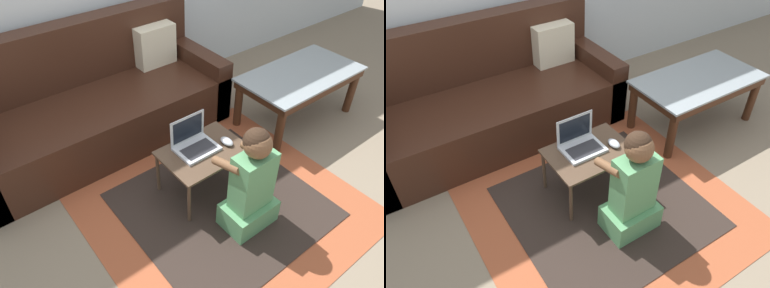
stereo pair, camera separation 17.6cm
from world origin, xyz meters
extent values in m
plane|color=#7F705B|center=(0.00, 0.00, 0.00)|extent=(16.00, 16.00, 0.00)
cube|color=#9E4C2D|center=(0.13, -0.15, 0.00)|extent=(1.80, 1.73, 0.01)
cube|color=#2D231E|center=(0.13, -0.15, 0.01)|extent=(1.30, 1.24, 0.00)
cube|color=#381E14|center=(-0.18, 1.06, 0.21)|extent=(2.15, 0.88, 0.42)
cube|color=#381E14|center=(-0.18, 1.40, 0.68)|extent=(2.15, 0.19, 0.51)
cube|color=#381E14|center=(0.82, 1.06, 0.28)|extent=(0.16, 0.88, 0.56)
cube|color=beige|center=(0.52, 1.23, 0.60)|extent=(0.36, 0.14, 0.36)
cube|color=gray|center=(1.37, 0.26, 0.46)|extent=(1.09, 0.59, 0.02)
cube|color=#422314|center=(1.37, 0.26, 0.42)|extent=(1.05, 0.57, 0.07)
cylinder|color=#422314|center=(0.88, 0.02, 0.23)|extent=(0.07, 0.07, 0.45)
cylinder|color=#422314|center=(1.86, 0.02, 0.23)|extent=(0.07, 0.07, 0.45)
cylinder|color=#422314|center=(0.88, 0.50, 0.23)|extent=(0.07, 0.07, 0.45)
cylinder|color=#422314|center=(1.86, 0.50, 0.23)|extent=(0.07, 0.07, 0.45)
cube|color=#4C3828|center=(0.13, 0.07, 0.36)|extent=(0.59, 0.42, 0.02)
cylinder|color=#4C3828|center=(-0.14, -0.12, 0.18)|extent=(0.02, 0.02, 0.35)
cylinder|color=#4C3828|center=(0.39, -0.12, 0.18)|extent=(0.02, 0.02, 0.35)
cylinder|color=#4C3828|center=(-0.14, 0.25, 0.18)|extent=(0.02, 0.02, 0.35)
cylinder|color=#4C3828|center=(0.39, 0.25, 0.18)|extent=(0.02, 0.02, 0.35)
cube|color=#B7BCC6|center=(0.09, 0.11, 0.38)|extent=(0.29, 0.22, 0.02)
cube|color=#28282D|center=(0.09, 0.09, 0.39)|extent=(0.23, 0.13, 0.00)
cube|color=#B7BCC6|center=(0.09, 0.21, 0.49)|extent=(0.29, 0.01, 0.21)
cube|color=black|center=(0.09, 0.21, 0.49)|extent=(0.25, 0.00, 0.17)
ellipsoid|color=#B2B7C1|center=(0.30, 0.03, 0.39)|extent=(0.07, 0.11, 0.04)
cube|color=#518E5B|center=(0.16, -0.36, 0.09)|extent=(0.35, 0.24, 0.19)
cube|color=#518E5B|center=(0.16, -0.36, 0.40)|extent=(0.26, 0.16, 0.42)
sphere|color=brown|center=(0.16, -0.36, 0.69)|extent=(0.17, 0.17, 0.17)
sphere|color=black|center=(0.16, -0.35, 0.71)|extent=(0.17, 0.17, 0.17)
cylinder|color=brown|center=(0.04, -0.25, 0.52)|extent=(0.06, 0.24, 0.13)
cylinder|color=brown|center=(0.29, -0.25, 0.52)|extent=(0.06, 0.24, 0.13)
camera|label=1|loc=(-1.14, -1.43, 2.06)|focal=35.00mm
camera|label=2|loc=(-0.99, -1.53, 2.06)|focal=35.00mm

